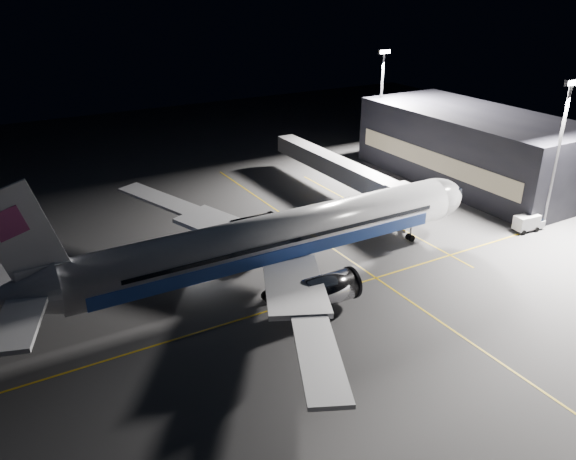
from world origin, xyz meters
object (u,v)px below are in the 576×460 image
at_px(jet_bridge, 344,170).
at_px(safety_cone_c, 198,240).
at_px(baggage_tug, 192,259).
at_px(safety_cone_a, 274,229).
at_px(airliner, 269,240).
at_px(service_truck, 529,222).
at_px(safety_cone_b, 260,226).
at_px(floodlight_mast_south, 560,143).
at_px(floodlight_mast_north, 381,96).

height_order(jet_bridge, safety_cone_c, jet_bridge).
distance_m(baggage_tug, safety_cone_a, 14.25).
height_order(jet_bridge, safety_cone_a, jet_bridge).
distance_m(airliner, service_truck, 38.76).
relative_size(jet_bridge, safety_cone_a, 58.80).
bearing_deg(airliner, safety_cone_a, 59.15).
height_order(airliner, safety_cone_b, airliner).
height_order(service_truck, baggage_tug, service_truck).
distance_m(service_truck, safety_cone_c, 46.04).
distance_m(floodlight_mast_south, safety_cone_a, 40.26).
xyz_separation_m(floodlight_mast_south, safety_cone_a, (-34.00, 17.86, -12.08)).
xyz_separation_m(floodlight_mast_north, safety_cone_c, (-44.57, -18.07, -12.08)).
distance_m(jet_bridge, floodlight_mast_north, 24.06).
xyz_separation_m(baggage_tug, safety_cone_c, (3.14, 5.92, -0.50)).
height_order(floodlight_mast_north, safety_cone_c, floodlight_mast_north).
relative_size(floodlight_mast_south, safety_cone_b, 36.54).
bearing_deg(baggage_tug, safety_cone_b, 32.40).
distance_m(service_truck, safety_cone_b, 37.85).
height_order(floodlight_mast_south, service_truck, floodlight_mast_south).
bearing_deg(airliner, floodlight_mast_north, 37.91).
bearing_deg(safety_cone_a, floodlight_mast_north, 30.64).
height_order(baggage_tug, safety_cone_b, baggage_tug).
bearing_deg(jet_bridge, safety_cone_b, -166.75).
bearing_deg(floodlight_mast_south, floodlight_mast_north, 90.00).
height_order(airliner, jet_bridge, airliner).
bearing_deg(safety_cone_c, safety_cone_a, -11.07).
bearing_deg(safety_cone_a, floodlight_mast_south, -27.71).
bearing_deg(service_truck, safety_cone_b, 153.25).
distance_m(floodlight_mast_north, safety_cone_a, 41.32).
bearing_deg(safety_cone_b, service_truck, -31.42).
bearing_deg(jet_bridge, safety_cone_c, -171.13).
distance_m(jet_bridge, floodlight_mast_south, 31.05).
distance_m(safety_cone_a, safety_cone_c, 10.77).
relative_size(airliner, service_truck, 12.98).
xyz_separation_m(airliner, safety_cone_b, (5.84, 14.00, -4.88)).
distance_m(floodlight_mast_south, baggage_tug, 51.06).
xyz_separation_m(floodlight_mast_south, safety_cone_b, (-35.23, 20.01, -12.09)).
bearing_deg(airliner, safety_cone_c, 104.09).
bearing_deg(service_truck, floodlight_mast_north, 90.21).
bearing_deg(floodlight_mast_north, safety_cone_c, -157.92).
bearing_deg(service_truck, safety_cone_a, 155.17).
xyz_separation_m(baggage_tug, safety_cone_a, (13.71, 3.85, -0.50)).
height_order(baggage_tug, safety_cone_c, baggage_tug).
xyz_separation_m(service_truck, safety_cone_a, (-31.06, 17.57, -0.96)).
bearing_deg(safety_cone_c, floodlight_mast_north, 22.08).
xyz_separation_m(floodlight_mast_south, safety_cone_c, (-44.57, 19.93, -12.08)).
bearing_deg(safety_cone_c, baggage_tug, -117.98).
bearing_deg(floodlight_mast_north, airliner, -142.09).
bearing_deg(safety_cone_b, safety_cone_c, -179.46).
bearing_deg(service_truck, baggage_tug, 167.63).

